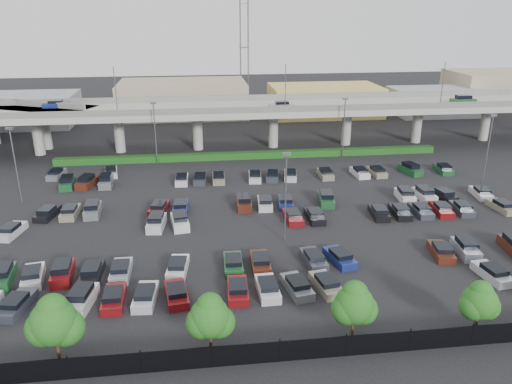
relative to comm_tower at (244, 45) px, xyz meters
The scene contains 9 objects.
ground 75.73m from the comm_tower, 93.09° to the right, with size 280.00×280.00×0.00m, color black.
overpass 43.10m from the comm_tower, 95.68° to the right, with size 150.00×13.00×15.80m.
hedge 51.42m from the comm_tower, 94.67° to the right, with size 66.00×1.60×1.10m, color #134113.
fence 103.13m from the comm_tower, 92.28° to the right, with size 70.00×0.10×2.00m.
tree_row 101.30m from the comm_tower, 91.88° to the right, with size 65.07×3.66×5.94m.
parked_cars 78.94m from the comm_tower, 93.80° to the right, with size 63.04×41.65×1.67m.
light_poles 73.06m from the comm_tower, 96.44° to the right, with size 66.90×48.38×10.30m.
distant_buildings 18.96m from the comm_tower, 55.50° to the right, with size 138.00×24.00×9.00m.
comm_tower is the anchor object (origin of this frame).
Camera 1 is at (-9.49, -57.82, 24.65)m, focal length 35.00 mm.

